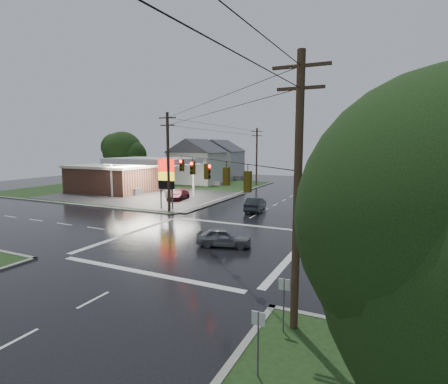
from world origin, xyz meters
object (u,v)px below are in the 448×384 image
at_px(gas_station, 120,176).
at_px(car_north, 255,204).
at_px(tree_ne_far, 425,154).
at_px(utility_pole_n, 257,156).
at_px(tree_nw_behind, 123,151).
at_px(house_near, 197,161).
at_px(utility_pole_nw, 168,161).
at_px(utility_pole_se, 298,191).
at_px(pylon_sign, 166,175).
at_px(car_crossing, 224,237).
at_px(car_pump, 178,195).
at_px(house_far, 220,158).
at_px(tree_ne_near, 404,162).

xyz_separation_m(gas_station, car_north, (24.84, -5.71, -1.77)).
height_order(tree_ne_far, car_north, tree_ne_far).
height_order(gas_station, tree_ne_far, tree_ne_far).
xyz_separation_m(utility_pole_n, tree_nw_behind, (-24.34, -8.01, 0.71)).
distance_m(house_near, tree_nw_behind, 14.33).
height_order(utility_pole_nw, utility_pole_se, same).
distance_m(pylon_sign, car_crossing, 16.58).
bearing_deg(gas_station, car_pump, -12.55).
distance_m(utility_pole_n, car_north, 25.95).
bearing_deg(house_near, car_pump, -67.42).
height_order(pylon_sign, house_near, house_near).
relative_size(tree_nw_behind, car_north, 2.12).
bearing_deg(utility_pole_n, house_near, -170.09).
height_order(utility_pole_nw, car_north, utility_pole_nw).
relative_size(utility_pole_n, car_pump, 2.26).
xyz_separation_m(utility_pole_se, car_crossing, (-7.64, 9.46, -5.02)).
distance_m(pylon_sign, tree_ne_far, 36.35).
height_order(utility_pole_n, car_north, utility_pole_n).
xyz_separation_m(gas_station, car_crossing, (27.54, -19.74, -1.85)).
bearing_deg(car_pump, utility_pole_n, 71.68).
distance_m(gas_station, tree_nw_behind, 13.63).
height_order(car_north, car_crossing, car_north).
distance_m(utility_pole_nw, car_pump, 9.60).
bearing_deg(pylon_sign, tree_ne_far, 40.35).
height_order(utility_pole_se, car_pump, utility_pole_se).
distance_m(utility_pole_nw, utility_pole_n, 28.50).
bearing_deg(house_far, utility_pole_n, -38.77).
bearing_deg(car_crossing, car_pump, 25.65).
height_order(tree_ne_near, car_crossing, tree_ne_near).
relative_size(utility_pole_nw, utility_pole_n, 1.05).
distance_m(gas_station, car_north, 25.55).
bearing_deg(house_near, tree_ne_near, -21.76).
bearing_deg(utility_pole_nw, utility_pole_n, 90.00).
bearing_deg(house_far, gas_station, -97.50).
relative_size(utility_pole_n, car_north, 2.23).
bearing_deg(car_pump, tree_ne_far, 20.67).
bearing_deg(utility_pole_n, tree_ne_far, -8.55).
bearing_deg(tree_ne_near, tree_nw_behind, 170.53).
bearing_deg(tree_ne_near, tree_ne_far, 75.93).
height_order(tree_nw_behind, car_crossing, tree_nw_behind).
height_order(house_near, tree_nw_behind, tree_nw_behind).
relative_size(gas_station, house_far, 2.37).
bearing_deg(pylon_sign, car_pump, 111.40).
distance_m(utility_pole_se, house_near, 54.77).
relative_size(house_far, car_pump, 2.37).
bearing_deg(tree_ne_far, utility_pole_n, 171.45).
bearing_deg(utility_pole_n, tree_nw_behind, -161.79).
bearing_deg(car_pump, house_near, 103.66).
bearing_deg(pylon_sign, car_crossing, -40.46).
bearing_deg(car_pump, house_far, 97.13).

